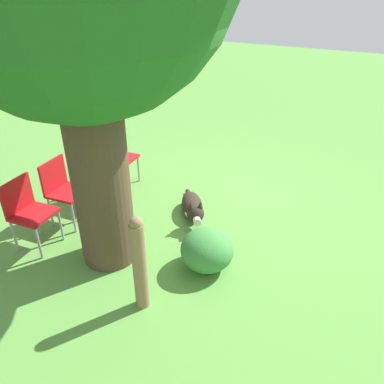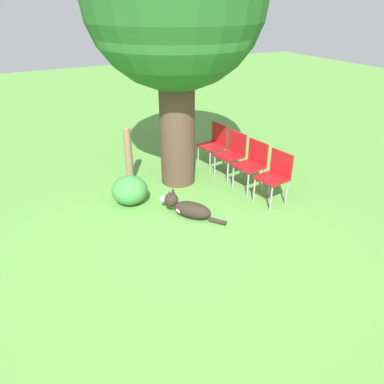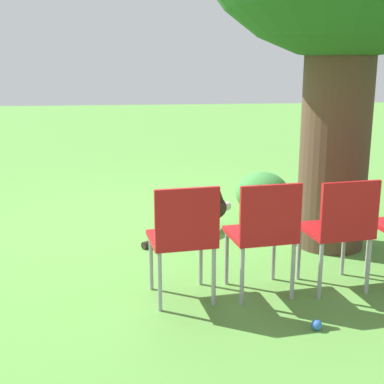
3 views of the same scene
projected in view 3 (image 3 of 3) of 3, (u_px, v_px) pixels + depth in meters
The scene contains 8 objects.
ground_plane at pixel (184, 230), 5.40m from camera, with size 30.00×30.00×0.00m, color #56933D.
dog at pixel (195, 220), 5.22m from camera, with size 0.72×0.94×0.40m.
fence_post at pixel (345, 171), 5.63m from camera, with size 0.13×0.13×1.04m.
red_chair_0 at pixel (184, 234), 3.68m from camera, with size 0.47×0.49×0.86m.
red_chair_1 at pixel (264, 230), 3.78m from camera, with size 0.47×0.49×0.86m.
red_chair_2 at pixel (340, 225), 3.87m from camera, with size 0.47×0.49×0.86m.
tennis_ball at pixel (317, 325), 3.40m from camera, with size 0.07×0.07×0.07m.
low_shrub at pixel (262, 193), 5.90m from camera, with size 0.59×0.59×0.47m.
Camera 3 is at (5.11, -0.52, 1.68)m, focal length 50.00 mm.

